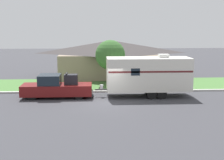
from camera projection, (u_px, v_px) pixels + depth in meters
ground_plane at (107, 102)px, 23.86m from camera, size 120.00×120.00×0.00m
curb_strip at (106, 91)px, 27.54m from camera, size 80.00×0.30×0.14m
lawn_strip at (104, 84)px, 31.14m from camera, size 80.00×7.00×0.03m
house_across_street at (111, 58)px, 36.33m from camera, size 12.50×8.11×4.15m
pickup_truck at (57, 87)px, 25.36m from camera, size 5.76×2.04×2.01m
travel_trailer at (148, 74)px, 25.60m from camera, size 7.82×2.46×3.50m
mailbox at (150, 79)px, 28.36m from camera, size 0.48×0.20×1.36m
tree_in_yard at (110, 55)px, 30.13m from camera, size 2.89×2.89×4.46m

